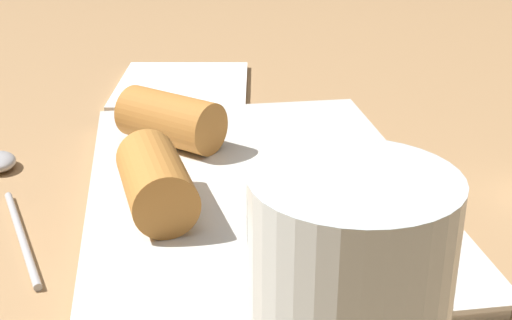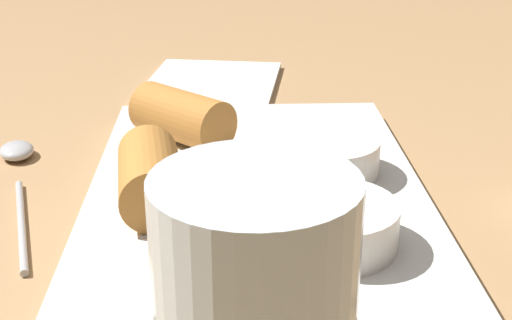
% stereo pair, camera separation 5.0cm
% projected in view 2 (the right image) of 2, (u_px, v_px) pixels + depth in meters
% --- Properties ---
extents(table_surface, '(1.80, 1.40, 0.02)m').
position_uv_depth(table_surface, '(240.00, 193.00, 0.53)').
color(table_surface, '#A87F54').
rests_on(table_surface, ground).
extents(serving_plate, '(0.33, 0.23, 0.01)m').
position_uv_depth(serving_plate, '(256.00, 191.00, 0.49)').
color(serving_plate, silver).
rests_on(serving_plate, table_surface).
extents(roll_front_left, '(0.09, 0.05, 0.04)m').
position_uv_depth(roll_front_left, '(150.00, 174.00, 0.46)').
color(roll_front_left, '#B77533').
rests_on(roll_front_left, serving_plate).
extents(roll_front_right, '(0.08, 0.09, 0.04)m').
position_uv_depth(roll_front_right, '(178.00, 115.00, 0.56)').
color(roll_front_right, '#B77533').
rests_on(roll_front_right, serving_plate).
extents(dipping_bowl_near, '(0.08, 0.08, 0.03)m').
position_uv_depth(dipping_bowl_near, '(325.00, 154.00, 0.50)').
color(dipping_bowl_near, white).
rests_on(dipping_bowl_near, serving_plate).
extents(dipping_bowl_far, '(0.08, 0.08, 0.03)m').
position_uv_depth(dipping_bowl_far, '(333.00, 223.00, 0.41)').
color(dipping_bowl_far, white).
rests_on(dipping_bowl_far, serving_plate).
extents(spoon, '(0.20, 0.07, 0.01)m').
position_uv_depth(spoon, '(17.00, 165.00, 0.54)').
color(spoon, '#B2B2B7').
rests_on(spoon, table_surface).
extents(napkin, '(0.17, 0.15, 0.01)m').
position_uv_depth(napkin, '(212.00, 84.00, 0.74)').
color(napkin, white).
rests_on(napkin, table_surface).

